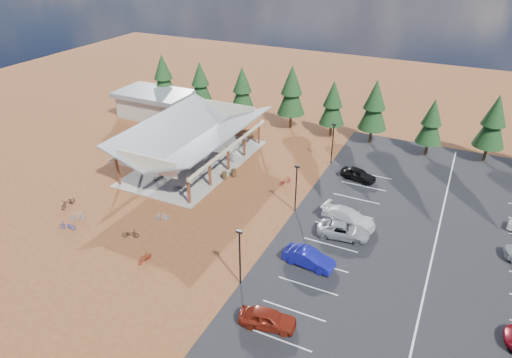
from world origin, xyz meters
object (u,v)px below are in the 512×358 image
at_px(lamp_post_1, 296,185).
at_px(bike_11, 145,258).
at_px(car_4, 358,174).
at_px(bike_4, 181,188).
at_px(car_3, 349,217).
at_px(bike_13, 162,217).
at_px(trash_bin_1, 234,173).
at_px(trash_bin_0, 224,176).
at_px(lamp_post_0, 240,254).
at_px(bike_1, 183,161).
at_px(bike_3, 209,135).
at_px(bike_2, 193,148).
at_px(bike_7, 241,139).
at_px(bike_9, 77,216).
at_px(outbuilding, 155,104).
at_px(car_0, 268,318).
at_px(bike_10, 67,226).
at_px(bike_15, 286,181).
at_px(bike_0, 160,178).
at_px(car_1, 309,258).
at_px(bike_12, 130,234).
at_px(bike_5, 190,168).
at_px(lamp_post_2, 333,141).
at_px(bike_pavilion, 194,134).
at_px(bike_8, 68,202).
at_px(bike_6, 229,158).

bearing_deg(lamp_post_1, bike_11, -123.13).
xyz_separation_m(bike_11, car_4, (12.64, 22.38, 0.26)).
xyz_separation_m(bike_4, car_3, (18.11, 1.70, 0.30)).
bearing_deg(bike_4, bike_13, 176.60).
bearing_deg(trash_bin_1, trash_bin_0, -122.11).
distance_m(lamp_post_0, bike_1, 22.63).
relative_size(lamp_post_0, bike_11, 3.36).
height_order(lamp_post_0, bike_3, lamp_post_0).
height_order(bike_2, bike_7, bike_7).
bearing_deg(bike_4, bike_9, 128.25).
distance_m(outbuilding, bike_2, 14.92).
bearing_deg(bike_3, car_0, -158.04).
height_order(bike_2, bike_10, bike_2).
height_order(bike_1, bike_11, bike_1).
relative_size(bike_3, bike_9, 0.95).
bearing_deg(bike_15, car_3, 173.36).
relative_size(bike_0, car_1, 0.37).
xyz_separation_m(bike_0, bike_4, (3.25, -0.73, -0.02)).
bearing_deg(car_0, car_4, -11.25).
bearing_deg(bike_12, bike_5, -15.01).
height_order(bike_2, bike_11, bike_2).
bearing_deg(lamp_post_2, lamp_post_0, -90.00).
relative_size(bike_pavilion, trash_bin_0, 21.56).
distance_m(bike_13, car_1, 15.25).
xyz_separation_m(car_0, car_4, (0.23, 24.40, -0.02)).
xyz_separation_m(bike_5, car_1, (18.40, -10.19, 0.22)).
bearing_deg(lamp_post_1, outbuilding, 151.11).
bearing_deg(bike_12, lamp_post_1, -72.32).
bearing_deg(outbuilding, lamp_post_0, -43.99).
xyz_separation_m(bike_3, bike_8, (-4.05, -21.30, -0.06)).
relative_size(outbuilding, lamp_post_1, 2.14).
bearing_deg(lamp_post_2, bike_9, -129.04).
relative_size(trash_bin_0, car_4, 0.22).
xyz_separation_m(trash_bin_1, bike_9, (-9.44, -14.71, 0.03)).
distance_m(lamp_post_2, trash_bin_1, 12.43).
bearing_deg(lamp_post_0, bike_9, 176.35).
bearing_deg(bike_2, bike_12, -174.06).
relative_size(lamp_post_2, car_0, 1.25).
height_order(bike_5, car_1, car_1).
height_order(bike_1, bike_10, bike_1).
relative_size(outbuilding, bike_3, 7.33).
height_order(bike_0, bike_3, bike_3).
height_order(bike_6, bike_8, bike_8).
bearing_deg(bike_13, bike_7, 156.62).
distance_m(bike_pavilion, bike_9, 16.55).
bearing_deg(bike_4, trash_bin_1, -51.04).
distance_m(lamp_post_1, bike_9, 21.58).
relative_size(bike_7, bike_8, 0.87).
distance_m(bike_1, car_3, 21.86).
xyz_separation_m(bike_pavilion, lamp_post_2, (15.00, 7.00, -0.85)).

